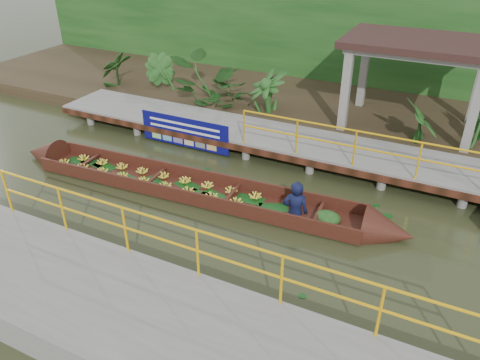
% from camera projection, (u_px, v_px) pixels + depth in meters
% --- Properties ---
extents(ground, '(80.00, 80.00, 0.00)m').
position_uv_depth(ground, '(235.00, 211.00, 11.54)').
color(ground, '#2D3319').
rests_on(ground, ground).
extents(land_strip, '(30.00, 8.00, 0.45)m').
position_uv_depth(land_strip, '(326.00, 106.00, 17.27)').
color(land_strip, '#2E2317').
rests_on(land_strip, ground).
extents(far_dock, '(16.00, 2.06, 1.66)m').
position_uv_depth(far_dock, '(287.00, 141.00, 13.96)').
color(far_dock, slate).
rests_on(far_dock, ground).
extents(near_dock, '(18.00, 2.40, 1.73)m').
position_uv_depth(near_dock, '(175.00, 336.00, 7.73)').
color(near_dock, slate).
rests_on(near_dock, ground).
extents(pavilion, '(4.40, 3.00, 3.00)m').
position_uv_depth(pavilion, '(420.00, 52.00, 13.90)').
color(pavilion, slate).
rests_on(pavilion, ground).
extents(foliage_backdrop, '(30.00, 0.80, 4.00)m').
position_uv_depth(foliage_backdrop, '(349.00, 42.00, 18.34)').
color(foliage_backdrop, '#154115').
rests_on(foliage_backdrop, ground).
extents(vendor_boat, '(11.16, 1.69, 2.22)m').
position_uv_depth(vendor_boat, '(200.00, 187.00, 12.08)').
color(vendor_boat, '#3A160F').
rests_on(vendor_boat, ground).
extents(blue_banner, '(3.05, 0.04, 0.95)m').
position_uv_depth(blue_banner, '(184.00, 132.00, 14.34)').
color(blue_banner, '#0C0C63').
rests_on(blue_banner, ground).
extents(tropical_plants, '(14.24, 1.24, 1.55)m').
position_uv_depth(tropical_plants, '(259.00, 90.00, 15.74)').
color(tropical_plants, '#154115').
rests_on(tropical_plants, ground).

